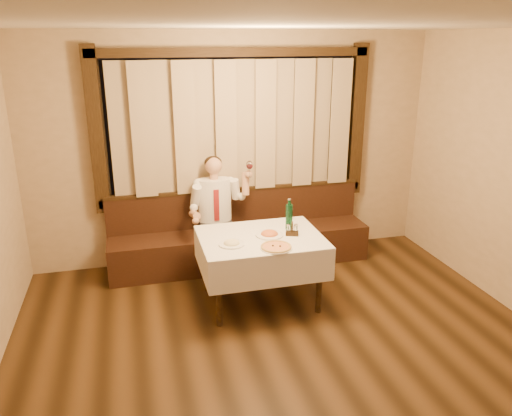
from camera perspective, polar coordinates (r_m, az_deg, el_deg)
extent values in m
cube|color=black|center=(4.19, 7.00, -21.68)|extent=(5.00, 6.00, 0.01)
cube|color=silver|center=(3.19, 9.12, 20.30)|extent=(5.00, 6.00, 0.01)
cube|color=tan|center=(6.20, -2.55, 6.70)|extent=(5.00, 0.01, 2.80)
cube|color=black|center=(6.13, -2.55, 9.40)|extent=(3.00, 0.02, 1.60)
cube|color=orange|center=(6.07, -9.00, 6.22)|extent=(0.50, 0.01, 0.40)
cube|color=black|center=(6.29, -2.37, 1.68)|extent=(3.30, 0.12, 0.10)
cube|color=black|center=(6.01, -2.59, 17.36)|extent=(3.30, 0.12, 0.10)
cube|color=black|center=(5.97, -17.83, 8.27)|extent=(0.16, 0.12, 1.90)
cube|color=black|center=(6.60, 11.43, 9.75)|extent=(0.16, 0.12, 1.90)
cube|color=#9A8263|center=(6.03, -2.35, 9.25)|extent=(2.90, 0.08, 1.55)
cube|color=black|center=(6.27, -1.79, -4.47)|extent=(3.20, 0.60, 0.45)
cube|color=black|center=(6.32, -2.31, 0.12)|extent=(3.20, 0.12, 0.45)
cube|color=black|center=(6.25, -2.34, 2.24)|extent=(3.20, 0.14, 0.04)
cylinder|color=black|center=(4.93, -4.27, -9.72)|extent=(0.06, 0.06, 0.71)
cylinder|color=black|center=(5.18, 7.23, -8.29)|extent=(0.06, 0.06, 0.71)
cylinder|color=black|center=(5.58, -5.65, -6.16)|extent=(0.06, 0.06, 0.71)
cylinder|color=black|center=(5.81, 4.57, -5.09)|extent=(0.06, 0.06, 0.71)
cube|color=black|center=(5.19, 0.55, -3.51)|extent=(1.20, 0.90, 0.04)
cube|color=white|center=(5.18, 0.55, -3.28)|extent=(1.26, 0.96, 0.01)
cube|color=white|center=(4.83, 2.03, -7.28)|extent=(1.26, 0.01, 0.35)
cube|color=white|center=(5.68, -0.71, -3.14)|extent=(1.26, 0.01, 0.35)
cube|color=white|center=(5.14, -6.29, -5.73)|extent=(0.01, 0.96, 0.35)
cube|color=white|center=(5.44, 6.99, -4.34)|extent=(0.01, 0.96, 0.35)
cylinder|color=white|center=(4.89, 2.32, -4.57)|extent=(0.32, 0.32, 0.01)
cylinder|color=#C3451D|center=(4.89, 2.32, -4.47)|extent=(0.29, 0.29, 0.01)
torus|color=tan|center=(4.89, 2.32, -4.43)|extent=(0.30, 0.30, 0.02)
sphere|color=black|center=(4.90, 1.94, -4.32)|extent=(0.02, 0.02, 0.02)
sphere|color=black|center=(4.89, 2.77, -4.37)|extent=(0.02, 0.02, 0.02)
cylinder|color=white|center=(5.20, 1.55, -3.09)|extent=(0.29, 0.29, 0.02)
ellipsoid|color=#B94E1D|center=(5.18, 1.55, -2.58)|extent=(0.18, 0.18, 0.08)
cylinder|color=white|center=(4.98, -2.80, -4.14)|extent=(0.26, 0.26, 0.02)
ellipsoid|color=beige|center=(4.96, -2.81, -3.66)|extent=(0.16, 0.16, 0.07)
cylinder|color=#12552F|center=(5.34, 3.80, -1.02)|extent=(0.07, 0.07, 0.28)
cylinder|color=#12552F|center=(5.29, 3.84, 0.61)|extent=(0.03, 0.03, 0.06)
cylinder|color=silver|center=(5.27, 3.85, 0.99)|extent=(0.03, 0.03, 0.01)
cylinder|color=white|center=(5.64, 3.91, -1.38)|extent=(0.06, 0.06, 0.01)
cylinder|color=white|center=(5.62, 3.92, -0.93)|extent=(0.01, 0.01, 0.09)
ellipsoid|color=white|center=(5.60, 3.94, -0.13)|extent=(0.06, 0.06, 0.08)
cube|color=black|center=(5.21, 4.14, -2.90)|extent=(0.15, 0.11, 0.04)
cube|color=black|center=(5.19, 4.16, -2.16)|extent=(0.04, 0.07, 0.10)
cylinder|color=white|center=(5.20, 3.72, -2.37)|extent=(0.04, 0.04, 0.08)
cylinder|color=silver|center=(5.18, 3.74, -1.92)|extent=(0.04, 0.04, 0.01)
cylinder|color=white|center=(5.19, 4.58, -2.40)|extent=(0.04, 0.04, 0.08)
cylinder|color=silver|center=(5.18, 4.59, -1.94)|extent=(0.04, 0.04, 0.01)
cube|color=black|center=(5.99, -4.44, -2.52)|extent=(0.38, 0.43, 0.15)
cube|color=black|center=(5.90, -5.01, -6.07)|extent=(0.11, 0.12, 0.45)
cube|color=black|center=(5.94, -2.99, -5.87)|extent=(0.11, 0.12, 0.45)
ellipsoid|color=white|center=(6.01, -4.76, 0.95)|extent=(0.40, 0.25, 0.52)
cube|color=maroon|center=(5.90, -4.54, 0.30)|extent=(0.06, 0.01, 0.38)
cylinder|color=tan|center=(5.93, -4.84, 3.68)|extent=(0.10, 0.10, 0.08)
sphere|color=tan|center=(5.90, -4.87, 4.85)|extent=(0.20, 0.20, 0.20)
ellipsoid|color=black|center=(5.92, -4.93, 5.19)|extent=(0.21, 0.21, 0.16)
sphere|color=white|center=(5.92, -6.65, 2.74)|extent=(0.12, 0.12, 0.12)
sphere|color=white|center=(5.98, -3.00, 3.01)|extent=(0.12, 0.12, 0.12)
sphere|color=tan|center=(5.64, -6.92, -1.50)|extent=(0.08, 0.08, 0.08)
sphere|color=tan|center=(5.84, -0.85, 3.90)|extent=(0.09, 0.09, 0.09)
cylinder|color=white|center=(5.80, -0.78, 4.19)|extent=(0.01, 0.01, 0.11)
ellipsoid|color=white|center=(5.78, -0.79, 4.98)|extent=(0.08, 0.08, 0.10)
ellipsoid|color=#4C070F|center=(5.78, -0.79, 4.79)|extent=(0.06, 0.06, 0.06)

